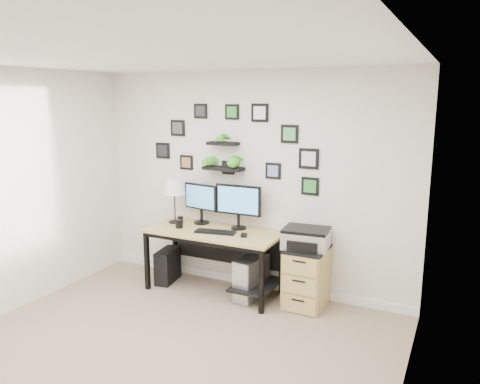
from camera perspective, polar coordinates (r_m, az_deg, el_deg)
The scene contains 14 objects.
room at distance 5.91m, azimuth 1.02°, elevation -10.77°, with size 4.00×4.00×4.00m.
desk at distance 5.55m, azimuth -2.75°, elevation -5.92°, with size 1.60×0.70×0.75m.
monitor_left at distance 5.76m, azimuth -4.79°, elevation -1.05°, with size 0.49×0.22×0.50m.
monitor_right at distance 5.49m, azimuth -0.21°, elevation -1.35°, with size 0.57×0.19×0.53m.
keyboard at distance 5.42m, azimuth -3.02°, elevation -4.88°, with size 0.47×0.15×0.02m, color black.
mouse at distance 5.27m, azimuth 0.49°, elevation -5.29°, with size 0.07×0.10×0.03m, color black.
table_lamp at distance 5.82m, azimuth -8.02°, elevation 0.51°, with size 0.27×0.27×0.55m.
mug at distance 5.65m, azimuth -7.43°, elevation -3.87°, with size 0.09×0.09×0.10m, color black.
pen_cup at distance 5.86m, azimuth -7.28°, elevation -3.37°, with size 0.07×0.07×0.09m, color black.
pc_tower_black at distance 6.03m, azimuth -8.82°, elevation -8.85°, with size 0.18×0.41×0.41m, color black.
pc_tower_grey at distance 5.47m, azimuth 1.37°, elevation -10.42°, with size 0.27×0.51×0.49m.
file_cabinet at distance 5.30m, azimuth 8.08°, elevation -10.24°, with size 0.43×0.53×0.67m.
printer at distance 5.16m, azimuth 8.05°, elevation -5.59°, with size 0.51×0.43×0.22m.
wall_decor at distance 5.56m, azimuth -1.38°, elevation 5.09°, with size 2.19×0.18×1.01m.
Camera 1 is at (2.31, -2.97, 2.27)m, focal length 35.00 mm.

